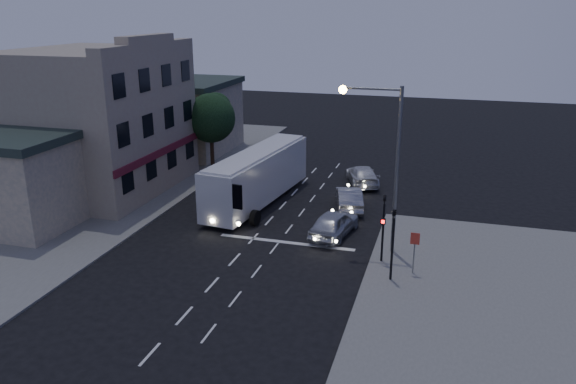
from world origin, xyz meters
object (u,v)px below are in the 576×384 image
(car_sedan_b, at_px, (362,175))
(regulatory_sign, at_px, (415,246))
(tour_bus, at_px, (258,175))
(street_tree, at_px, (211,116))
(car_sedan_a, at_px, (349,198))
(traffic_signal_side, at_px, (393,236))
(traffic_signal_main, at_px, (383,220))
(streetlight, at_px, (385,151))
(car_suv, at_px, (334,223))

(car_sedan_b, distance_m, regulatory_sign, 15.45)
(tour_bus, xyz_separation_m, street_tree, (-6.38, 6.87, 2.53))
(car_sedan_a, xyz_separation_m, regulatory_sign, (4.88, -8.86, 0.85))
(traffic_signal_side, height_order, regulatory_sign, traffic_signal_side)
(tour_bus, distance_m, traffic_signal_main, 11.97)
(regulatory_sign, height_order, street_tree, street_tree)
(tour_bus, distance_m, street_tree, 9.71)
(car_sedan_b, height_order, street_tree, street_tree)
(car_sedan_b, bearing_deg, streetlight, 84.14)
(streetlight, distance_m, street_tree, 20.19)
(traffic_signal_side, relative_size, street_tree, 0.66)
(streetlight, bearing_deg, street_tree, 140.49)
(tour_bus, distance_m, car_sedan_b, 8.90)
(tour_bus, height_order, traffic_signal_side, traffic_signal_side)
(car_suv, xyz_separation_m, traffic_signal_side, (3.88, -5.00, 1.65))
(regulatory_sign, xyz_separation_m, streetlight, (-1.96, 2.44, 4.14))
(regulatory_sign, height_order, streetlight, streetlight)
(tour_bus, distance_m, streetlight, 11.56)
(car_suv, bearing_deg, tour_bus, -24.59)
(traffic_signal_side, height_order, streetlight, streetlight)
(tour_bus, bearing_deg, streetlight, -26.22)
(car_suv, relative_size, traffic_signal_side, 1.10)
(car_suv, height_order, traffic_signal_main, traffic_signal_main)
(traffic_signal_main, relative_size, streetlight, 0.46)
(car_sedan_b, distance_m, street_tree, 13.18)
(traffic_signal_main, distance_m, streetlight, 3.61)
(street_tree, bearing_deg, regulatory_sign, -41.08)
(traffic_signal_main, xyz_separation_m, street_tree, (-15.81, 14.25, 2.08))
(tour_bus, xyz_separation_m, car_suv, (6.24, -4.35, -1.20))
(car_sedan_a, bearing_deg, car_sedan_b, -104.62)
(tour_bus, bearing_deg, street_tree, 139.65)
(regulatory_sign, xyz_separation_m, street_tree, (-17.51, 15.26, 2.90))
(car_sedan_b, bearing_deg, street_tree, -22.34)
(car_suv, relative_size, street_tree, 0.73)
(car_suv, relative_size, streetlight, 0.50)
(car_sedan_b, relative_size, street_tree, 0.79)
(car_sedan_b, height_order, regulatory_sign, regulatory_sign)
(traffic_signal_side, xyz_separation_m, street_tree, (-16.51, 16.22, 2.08))
(car_sedan_a, distance_m, traffic_signal_main, 8.63)
(car_suv, bearing_deg, traffic_signal_side, 138.13)
(tour_bus, relative_size, streetlight, 1.34)
(tour_bus, xyz_separation_m, car_sedan_b, (6.23, 6.23, -1.26))
(car_suv, distance_m, traffic_signal_main, 4.69)
(tour_bus, relative_size, car_sedan_a, 2.69)
(tour_bus, xyz_separation_m, streetlight, (9.17, -5.95, 3.76))
(traffic_signal_main, bearing_deg, tour_bus, 141.96)
(traffic_signal_side, xyz_separation_m, regulatory_sign, (1.00, 0.96, -0.82))
(car_sedan_b, xyz_separation_m, regulatory_sign, (4.90, -14.62, 0.89))
(car_sedan_a, bearing_deg, tour_bus, -10.54)
(car_suv, distance_m, traffic_signal_side, 6.54)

